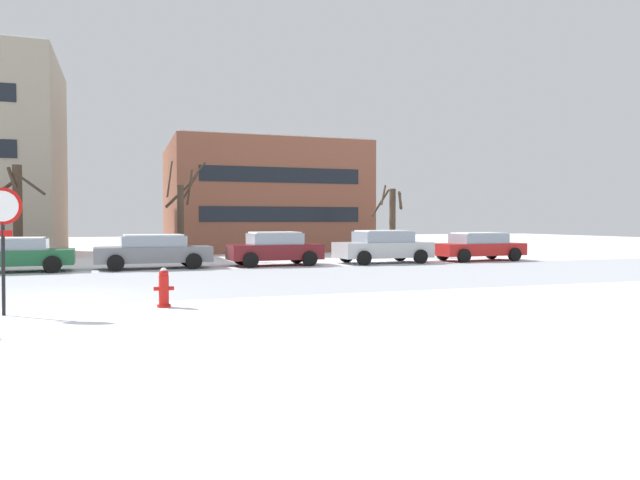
{
  "coord_description": "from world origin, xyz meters",
  "views": [
    {
      "loc": [
        1.73,
        -15.55,
        1.92
      ],
      "look_at": [
        8.76,
        5.38,
        1.21
      ],
      "focal_mm": 33.11,
      "sensor_mm": 36.0,
      "label": 1
    }
  ],
  "objects": [
    {
      "name": "parked_car_red",
      "position": [
        18.03,
        8.94,
        0.7
      ],
      "size": [
        4.45,
        2.12,
        1.37
      ],
      "color": "red",
      "rests_on": "ground"
    },
    {
      "name": "parked_car_gray",
      "position": [
        2.91,
        9.01,
        0.71
      ],
      "size": [
        4.58,
        2.11,
        1.38
      ],
      "color": "slate",
      "rests_on": "ground"
    },
    {
      "name": "parked_car_silver",
      "position": [
        12.99,
        8.95,
        0.76
      ],
      "size": [
        4.38,
        2.27,
        1.5
      ],
      "color": "silver",
      "rests_on": "ground"
    },
    {
      "name": "parked_car_green",
      "position": [
        -2.13,
        9.0,
        0.68
      ],
      "size": [
        4.26,
        2.2,
        1.31
      ],
      "color": "#1E6038",
      "rests_on": "ground"
    },
    {
      "name": "tree_far_right",
      "position": [
        -2.58,
        12.87,
        2.33
      ],
      "size": [
        2.14,
        2.13,
        4.35
      ],
      "color": "#423326",
      "rests_on": "ground"
    },
    {
      "name": "tree_far_left",
      "position": [
        4.44,
        13.45,
        2.24
      ],
      "size": [
        1.88,
        1.61,
        4.84
      ],
      "color": "#423326",
      "rests_on": "ground"
    },
    {
      "name": "tree_far_mid",
      "position": [
        15.4,
        13.06,
        2.03
      ],
      "size": [
        1.79,
        1.79,
        3.88
      ],
      "color": "#423326",
      "rests_on": "ground"
    },
    {
      "name": "stop_sign",
      "position": [
        -0.57,
        -2.18,
        1.82
      ],
      "size": [
        0.76,
        0.14,
        2.6
      ],
      "color": "black",
      "rests_on": "ground"
    },
    {
      "name": "parked_car_maroon",
      "position": [
        7.95,
        9.08,
        0.74
      ],
      "size": [
        4.02,
        2.09,
        1.45
      ],
      "color": "maroon",
      "rests_on": "ground"
    },
    {
      "name": "ground_plane",
      "position": [
        0.0,
        0.0,
        0.0
      ],
      "size": [
        120.0,
        120.0,
        0.0
      ],
      "primitive_type": "plane",
      "color": "white"
    },
    {
      "name": "fire_hydrant",
      "position": [
        2.59,
        -2.05,
        0.44
      ],
      "size": [
        0.44,
        0.3,
        0.88
      ],
      "color": "red",
      "rests_on": "ground"
    },
    {
      "name": "building_far_right",
      "position": [
        10.71,
        24.22,
        3.52
      ],
      "size": [
        12.14,
        11.99,
        7.05
      ],
      "color": "brown",
      "rests_on": "ground"
    },
    {
      "name": "road_surface",
      "position": [
        0.0,
        3.39,
        0.0
      ],
      "size": [
        80.0,
        8.78,
        0.0
      ],
      "color": "#B7BCC4",
      "rests_on": "ground"
    }
  ]
}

